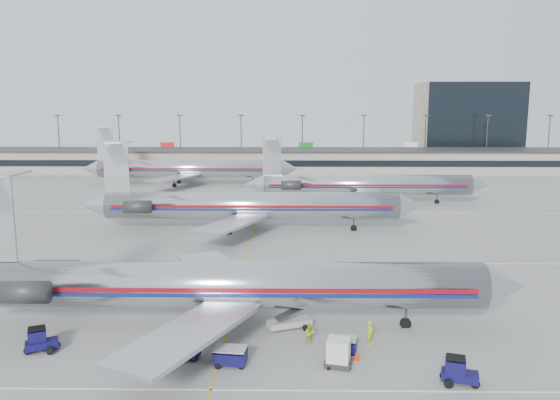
{
  "coord_description": "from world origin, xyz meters",
  "views": [
    {
      "loc": [
        4.71,
        -49.05,
        17.09
      ],
      "look_at": [
        3.66,
        25.78,
        4.5
      ],
      "focal_mm": 35.0,
      "sensor_mm": 36.0,
      "label": 1
    }
  ],
  "objects_px": {
    "jet_foreground": "(218,284)",
    "belt_loader": "(290,321)",
    "uld_container": "(338,353)",
    "tug_center": "(182,348)",
    "jet_second_row": "(245,205)"
  },
  "relations": [
    {
      "from": "uld_container",
      "to": "belt_loader",
      "type": "height_order",
      "value": "belt_loader"
    },
    {
      "from": "jet_foreground",
      "to": "tug_center",
      "type": "bearing_deg",
      "value": -107.47
    },
    {
      "from": "tug_center",
      "to": "uld_container",
      "type": "distance_m",
      "value": 10.73
    },
    {
      "from": "jet_foreground",
      "to": "uld_container",
      "type": "bearing_deg",
      "value": -36.49
    },
    {
      "from": "belt_loader",
      "to": "uld_container",
      "type": "bearing_deg",
      "value": -85.11
    },
    {
      "from": "jet_second_row",
      "to": "tug_center",
      "type": "xyz_separation_m",
      "value": [
        -1.26,
        -40.29,
        -2.86
      ]
    },
    {
      "from": "jet_foreground",
      "to": "belt_loader",
      "type": "distance_m",
      "value": 6.42
    },
    {
      "from": "jet_second_row",
      "to": "belt_loader",
      "type": "relative_size",
      "value": 11.42
    },
    {
      "from": "tug_center",
      "to": "belt_loader",
      "type": "xyz_separation_m",
      "value": [
        7.5,
        5.47,
        -0.21
      ]
    },
    {
      "from": "jet_foreground",
      "to": "tug_center",
      "type": "xyz_separation_m",
      "value": [
        -1.79,
        -5.68,
        -2.73
      ]
    },
    {
      "from": "tug_center",
      "to": "uld_container",
      "type": "xyz_separation_m",
      "value": [
        10.69,
        -0.91,
        0.16
      ]
    },
    {
      "from": "jet_second_row",
      "to": "jet_foreground",
      "type": "bearing_deg",
      "value": -89.13
    },
    {
      "from": "uld_container",
      "to": "jet_foreground",
      "type": "bearing_deg",
      "value": 157.02
    },
    {
      "from": "jet_foreground",
      "to": "uld_container",
      "type": "xyz_separation_m",
      "value": [
        8.9,
        -6.58,
        -2.57
      ]
    },
    {
      "from": "jet_foreground",
      "to": "jet_second_row",
      "type": "bearing_deg",
      "value": 90.87
    }
  ]
}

